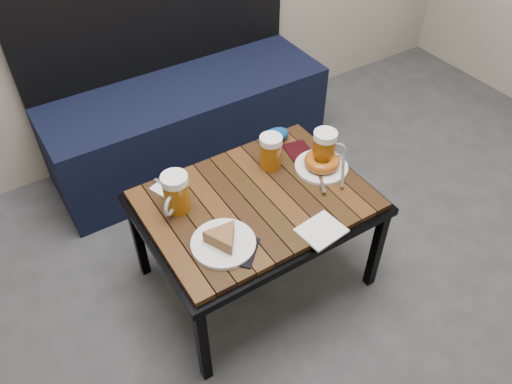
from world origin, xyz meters
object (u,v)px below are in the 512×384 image
beer_mug_left (176,193)px  beer_mug_right (325,148)px  passport_navy (242,251)px  plate_bagel (322,164)px  beer_mug_centre (271,151)px  plate_pie (223,240)px  cafe_table (256,206)px  passport_burgundy (299,152)px  bench (185,114)px  knit_pouch (275,135)px

beer_mug_left → beer_mug_right: bearing=134.0°
beer_mug_right → passport_navy: (-0.51, -0.22, -0.07)m
beer_mug_right → plate_bagel: beer_mug_right is taller
beer_mug_centre → passport_navy: size_ratio=1.07×
plate_pie → passport_navy: plate_pie is taller
beer_mug_left → plate_bagel: (0.57, -0.10, -0.05)m
plate_bagel → beer_mug_left: bearing=170.1°
cafe_table → beer_mug_left: (-0.27, 0.10, 0.12)m
beer_mug_right → passport_burgundy: bearing=145.0°
bench → plate_pie: 1.10m
cafe_table → plate_pie: plate_pie is taller
beer_mug_left → passport_burgundy: 0.56m
cafe_table → passport_burgundy: (0.29, 0.13, 0.05)m
beer_mug_right → knit_pouch: (-0.08, 0.22, -0.05)m
beer_mug_centre → beer_mug_right: size_ratio=0.95×
beer_mug_right → passport_navy: bearing=-125.2°
knit_pouch → plate_pie: bearing=-140.7°
knit_pouch → bench: bearing=100.6°
beer_mug_right → passport_navy: 0.56m
beer_mug_left → plate_pie: 0.25m
beer_mug_centre → knit_pouch: 0.17m
knit_pouch → passport_navy: bearing=-134.4°
cafe_table → bench: bearing=81.7°
plate_pie → passport_burgundy: size_ratio=1.61×
beer_mug_centre → knit_pouch: size_ratio=1.16×
beer_mug_left → beer_mug_right: size_ratio=1.04×
bench → beer_mug_left: bench is taller
cafe_table → plate_pie: 0.26m
cafe_table → knit_pouch: bearing=44.5°
beer_mug_right → plate_pie: 0.57m
bench → passport_navy: 1.14m
passport_burgundy → beer_mug_centre: bearing=-168.4°
plate_pie → passport_burgundy: 0.56m
beer_mug_left → passport_burgundy: size_ratio=1.12×
beer_mug_left → passport_navy: bearing=68.3°
beer_mug_left → beer_mug_centre: bearing=144.1°
passport_burgundy → beer_mug_right: bearing=-56.5°
plate_bagel → passport_navy: size_ratio=1.91×
beer_mug_right → passport_burgundy: 0.13m
cafe_table → passport_navy: bearing=-132.8°
beer_mug_right → knit_pouch: bearing=141.9°
passport_navy → passport_burgundy: (0.46, 0.32, 0.00)m
plate_pie → passport_navy: 0.07m
beer_mug_left → knit_pouch: beer_mug_left is taller
beer_mug_centre → plate_pie: 0.44m
beer_mug_left → passport_navy: 0.31m
passport_navy → passport_burgundy: size_ratio=0.96×
knit_pouch → cafe_table: bearing=-135.5°
beer_mug_right → passport_burgundy: size_ratio=1.08×
bench → passport_burgundy: (0.16, -0.76, 0.20)m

